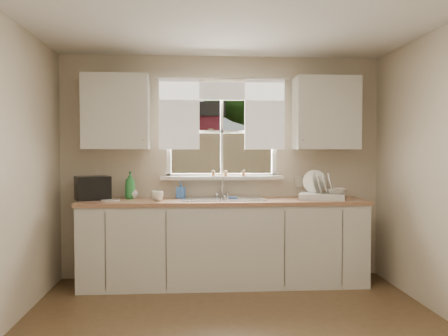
{
  "coord_description": "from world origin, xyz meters",
  "views": [
    {
      "loc": [
        -0.35,
        -3.36,
        1.43
      ],
      "look_at": [
        0.0,
        1.65,
        1.25
      ],
      "focal_mm": 38.0,
      "sensor_mm": 36.0,
      "label": 1
    }
  ],
  "objects": [
    {
      "name": "soap_bottle_a",
      "position": [
        -1.01,
        1.83,
        1.06
      ],
      "size": [
        0.14,
        0.14,
        0.3
      ],
      "primitive_type": "imported",
      "rotation": [
        0.0,
        0.0,
        0.29
      ],
      "color": "#2D8A3F",
      "rests_on": "countertop"
    },
    {
      "name": "sill_jars",
      "position": [
        0.06,
        1.94,
        1.18
      ],
      "size": [
        0.38,
        0.04,
        0.06
      ],
      "color": "brown",
      "rests_on": "window"
    },
    {
      "name": "black_appliance",
      "position": [
        -1.4,
        1.77,
        1.04
      ],
      "size": [
        0.43,
        0.4,
        0.25
      ],
      "primitive_type": "cube",
      "rotation": [
        0.0,
        0.0,
        0.37
      ],
      "color": "black",
      "rests_on": "countertop"
    },
    {
      "name": "window",
      "position": [
        0.0,
        2.0,
        1.49
      ],
      "size": [
        1.38,
        0.16,
        1.06
      ],
      "color": "white",
      "rests_on": "room_walls"
    },
    {
      "name": "sink",
      "position": [
        0.0,
        1.71,
        0.84
      ],
      "size": [
        0.88,
        0.52,
        0.4
      ],
      "color": "#B7B7BC",
      "rests_on": "countertop"
    },
    {
      "name": "upper_cabinet_right",
      "position": [
        1.15,
        1.82,
        1.85
      ],
      "size": [
        0.7,
        0.33,
        0.8
      ],
      "primitive_type": "cube",
      "color": "silver",
      "rests_on": "room_walls"
    },
    {
      "name": "upper_cabinet_left",
      "position": [
        -1.15,
        1.82,
        1.85
      ],
      "size": [
        0.7,
        0.33,
        0.8
      ],
      "primitive_type": "cube",
      "color": "silver",
      "rests_on": "room_walls"
    },
    {
      "name": "bowl",
      "position": [
        1.2,
        1.62,
        1.0
      ],
      "size": [
        0.28,
        0.28,
        0.06
      ],
      "primitive_type": "imported",
      "rotation": [
        0.0,
        0.0,
        0.23
      ],
      "color": "white",
      "rests_on": "dish_rack"
    },
    {
      "name": "backyard",
      "position": [
        0.58,
        8.42,
        3.46
      ],
      "size": [
        20.0,
        10.0,
        6.13
      ],
      "color": "#335421",
      "rests_on": "ground"
    },
    {
      "name": "dish_rack",
      "position": [
        1.06,
        1.67,
        0.98
      ],
      "size": [
        0.56,
        0.49,
        0.31
      ],
      "color": "white",
      "rests_on": "countertop"
    },
    {
      "name": "wall_outlet",
      "position": [
        0.88,
        1.99,
        1.08
      ],
      "size": [
        0.08,
        0.01,
        0.12
      ],
      "primitive_type": "cube",
      "color": "beige",
      "rests_on": "room_walls"
    },
    {
      "name": "saucer",
      "position": [
        -1.19,
        1.65,
        0.92
      ],
      "size": [
        0.2,
        0.2,
        0.01
      ],
      "primitive_type": "cylinder",
      "color": "silver",
      "rests_on": "countertop"
    },
    {
      "name": "curtains",
      "position": [
        0.0,
        1.95,
        1.93
      ],
      "size": [
        1.5,
        0.03,
        0.81
      ],
      "color": "white",
      "rests_on": "room_walls"
    },
    {
      "name": "room_walls",
      "position": [
        0.0,
        -0.07,
        1.24
      ],
      "size": [
        3.62,
        4.02,
        2.5
      ],
      "color": "beige",
      "rests_on": "ground"
    },
    {
      "name": "base_cabinets",
      "position": [
        0.0,
        1.68,
        0.43
      ],
      "size": [
        3.0,
        0.62,
        0.87
      ],
      "primitive_type": "cube",
      "color": "silver",
      "rests_on": "ground"
    },
    {
      "name": "soap_bottle_b",
      "position": [
        -0.46,
        1.86,
        1.0
      ],
      "size": [
        0.11,
        0.11,
        0.18
      ],
      "primitive_type": "imported",
      "rotation": [
        0.0,
        0.0,
        -0.38
      ],
      "color": "blue",
      "rests_on": "countertop"
    },
    {
      "name": "cup",
      "position": [
        -0.7,
        1.58,
        0.96
      ],
      "size": [
        0.16,
        0.16,
        0.11
      ],
      "primitive_type": "imported",
      "rotation": [
        0.0,
        0.0,
        0.25
      ],
      "color": "silver",
      "rests_on": "countertop"
    },
    {
      "name": "countertop",
      "position": [
        0.0,
        1.68,
        0.89
      ],
      "size": [
        3.04,
        0.65,
        0.04
      ],
      "primitive_type": "cube",
      "color": "#A87554",
      "rests_on": "base_cabinets"
    },
    {
      "name": "soap_bottle_c",
      "position": [
        -0.99,
        1.84,
        0.99
      ],
      "size": [
        0.16,
        0.16,
        0.16
      ],
      "primitive_type": "imported",
      "rotation": [
        0.0,
        0.0,
        0.37
      ],
      "color": "beige",
      "rests_on": "countertop"
    }
  ]
}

